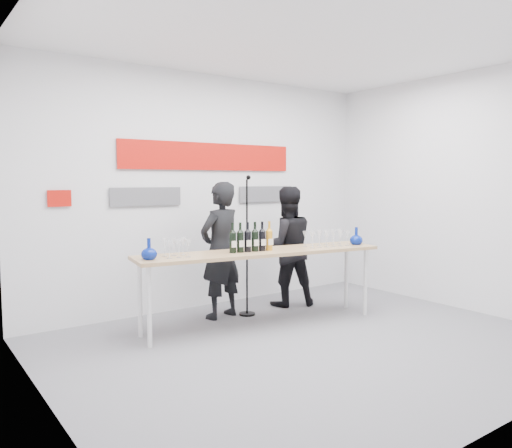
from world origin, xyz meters
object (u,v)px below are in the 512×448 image
at_px(mic_stand, 247,273).
at_px(presenter_left, 220,250).
at_px(tasting_table, 261,256).
at_px(presenter_right, 286,246).

bearing_deg(mic_stand, presenter_left, 165.67).
bearing_deg(tasting_table, presenter_right, 43.01).
distance_m(tasting_table, presenter_left, 0.58).
relative_size(presenter_left, mic_stand, 0.95).
height_order(presenter_left, mic_stand, mic_stand).
bearing_deg(tasting_table, presenter_left, 118.86).
distance_m(presenter_right, mic_stand, 0.75).
xyz_separation_m(tasting_table, mic_stand, (0.12, 0.45, -0.27)).
bearing_deg(presenter_right, tasting_table, 54.27).
bearing_deg(presenter_left, tasting_table, 96.97).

